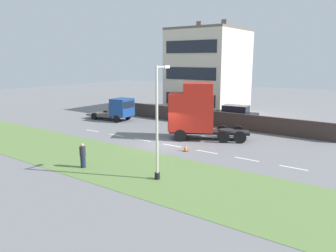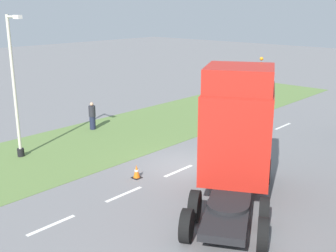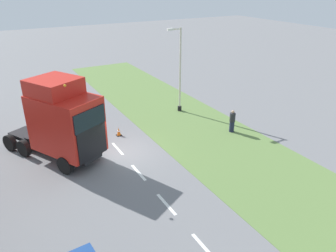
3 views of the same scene
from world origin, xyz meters
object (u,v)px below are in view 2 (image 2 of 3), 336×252
object	(u,v)px
lorry_cab	(238,131)
traffic_cone_lead	(137,172)
lamp_post	(16,94)
pedestrian	(92,116)

from	to	relation	value
lorry_cab	traffic_cone_lead	size ratio (longest dim) A/B	12.03
lorry_cab	lamp_post	distance (m)	10.37
traffic_cone_lead	pedestrian	bearing A→B (deg)	155.16
lorry_cab	pedestrian	bearing A→B (deg)	142.56
traffic_cone_lead	lorry_cab	bearing A→B (deg)	22.07
lamp_post	traffic_cone_lead	size ratio (longest dim) A/B	11.36
traffic_cone_lead	lamp_post	bearing A→B (deg)	-162.24
lamp_post	pedestrian	xyz separation A→B (m)	(-1.22, 5.20, -2.25)
lorry_cab	lamp_post	world-z (taller)	lamp_post
lorry_cab	pedestrian	world-z (taller)	lorry_cab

